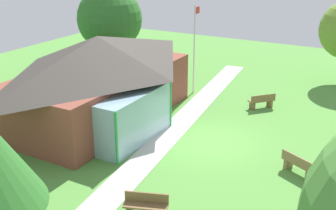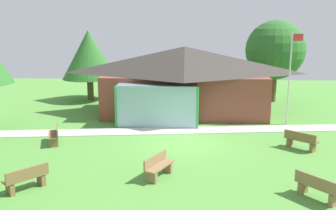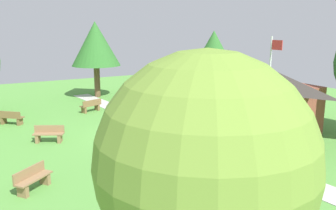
# 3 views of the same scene
# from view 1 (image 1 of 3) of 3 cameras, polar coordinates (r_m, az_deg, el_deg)

# --- Properties ---
(ground_plane) EXTENTS (44.00, 44.00, 0.00)m
(ground_plane) POSITION_cam_1_polar(r_m,az_deg,el_deg) (19.82, 5.25, -4.87)
(ground_plane) COLOR #54933D
(pavilion) EXTENTS (11.06, 6.85, 4.35)m
(pavilion) POSITION_cam_1_polar(r_m,az_deg,el_deg) (21.73, -9.06, 3.73)
(pavilion) COLOR brown
(pavilion) RESTS_ON ground_plane
(footpath) EXTENTS (25.44, 4.31, 0.03)m
(footpath) POSITION_cam_1_polar(r_m,az_deg,el_deg) (20.57, 0.43, -3.72)
(footpath) COLOR #BCB7B2
(footpath) RESTS_ON ground_plane
(flagpole) EXTENTS (0.64, 0.08, 5.33)m
(flagpole) POSITION_cam_1_polar(r_m,az_deg,el_deg) (25.36, 3.60, 8.04)
(flagpole) COLOR silver
(flagpole) RESTS_ON ground_plane
(bench_front_center) EXTENTS (1.08, 1.53, 0.84)m
(bench_front_center) POSITION_cam_1_polar(r_m,az_deg,el_deg) (17.65, 17.22, -7.76)
(bench_front_center) COLOR olive
(bench_front_center) RESTS_ON ground_plane
(bench_mid_left) EXTENTS (0.93, 1.56, 0.84)m
(bench_mid_left) POSITION_cam_1_polar(r_m,az_deg,el_deg) (14.51, -3.00, -13.49)
(bench_mid_left) COLOR brown
(bench_mid_left) RESTS_ON ground_plane
(bench_mid_right) EXTENTS (1.41, 1.33, 0.84)m
(bench_mid_right) POSITION_cam_1_polar(r_m,az_deg,el_deg) (24.01, 12.55, 0.46)
(bench_mid_right) COLOR brown
(bench_mid_right) RESTS_ON ground_plane
(tree_behind_pavilion_right) EXTENTS (4.38, 4.38, 6.08)m
(tree_behind_pavilion_right) POSITION_cam_1_polar(r_m,az_deg,el_deg) (29.21, -7.89, 11.44)
(tree_behind_pavilion_right) COLOR brown
(tree_behind_pavilion_right) RESTS_ON ground_plane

